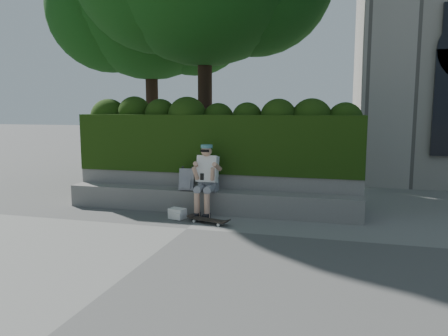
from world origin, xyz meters
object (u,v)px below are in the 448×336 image
(skateboard, at_px, (208,220))
(backpack_ground, at_px, (177,213))
(person, at_px, (207,177))
(backpack_plaid, at_px, (187,180))

(skateboard, height_order, backpack_ground, backpack_ground)
(person, relative_size, backpack_plaid, 3.17)
(backpack_plaid, relative_size, backpack_ground, 1.45)
(person, xyz_separation_m, backpack_ground, (-0.45, -0.44, -0.66))
(skateboard, bearing_deg, backpack_plaid, 148.30)
(backpack_plaid, height_order, backpack_ground, backpack_plaid)
(backpack_plaid, bearing_deg, backpack_ground, -96.28)
(backpack_ground, bearing_deg, skateboard, -1.41)
(skateboard, xyz_separation_m, backpack_ground, (-0.68, 0.20, 0.03))
(person, relative_size, skateboard, 1.79)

